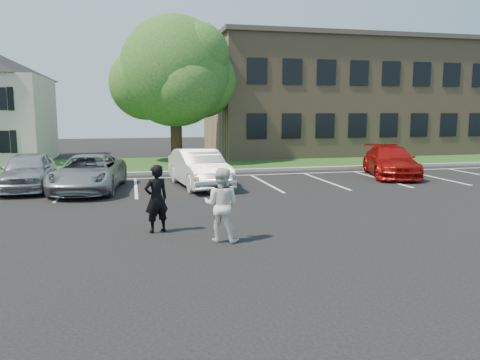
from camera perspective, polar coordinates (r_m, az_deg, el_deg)
name	(u,v)px	position (r m, az deg, el deg)	size (l,w,h in m)	color
ground_plane	(249,233)	(12.32, 1.06, -6.43)	(90.00, 90.00, 0.00)	black
curb	(191,172)	(23.93, -5.98, 0.98)	(40.00, 0.30, 0.15)	gray
grass_strip	(183,164)	(27.88, -7.01, 1.94)	(44.00, 8.00, 0.08)	#123D12
stall_lines	(230,181)	(21.18, -1.19, -0.13)	(34.00, 5.36, 0.01)	silver
office_building	(355,98)	(37.58, 13.87, 9.71)	(22.40, 10.40, 8.30)	#8C7155
tree	(176,74)	(29.10, -7.77, 12.67)	(7.80, 7.20, 8.80)	black
man_black_suit	(156,199)	(12.37, -10.17, -2.26)	(0.65, 0.43, 1.79)	black
man_white_shirt	(221,205)	(11.33, -2.28, -3.04)	(0.88, 0.69, 1.81)	white
car_silver_west	(28,171)	(20.61, -24.38, 1.01)	(1.81, 4.50, 1.53)	#ACACB1
car_silver_minivan	(89,173)	(19.46, -17.97, 0.80)	(2.37, 5.15, 1.43)	#96989C
car_white_sedan	(199,168)	(19.64, -4.99, 1.45)	(1.66, 4.75, 1.57)	silver
car_red_compact	(391,161)	(23.83, 17.88, 2.17)	(2.04, 5.03, 1.46)	#970D0A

